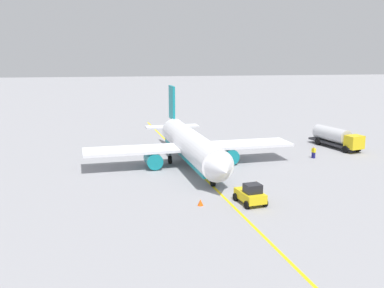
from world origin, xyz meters
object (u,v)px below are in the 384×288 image
airplane (191,146)px  refueling_worker (314,153)px  fuel_tanker (336,137)px  safety_cone_nose (256,184)px  safety_cone_wingtip (200,202)px  pushback_tug (251,194)px

airplane → refueling_worker: size_ratio=17.64×
airplane → fuel_tanker: bearing=107.5°
fuel_tanker → airplane: bearing=-72.5°
fuel_tanker → safety_cone_nose: size_ratio=15.93×
safety_cone_nose → safety_cone_wingtip: bearing=-53.4°
refueling_worker → safety_cone_nose: 17.07m
fuel_tanker → pushback_tug: (24.04, -20.43, -0.71)m
fuel_tanker → refueling_worker: bearing=-45.4°
refueling_worker → safety_cone_wingtip: bearing=-47.5°
fuel_tanker → refueling_worker: (6.17, -6.27, -0.90)m
fuel_tanker → safety_cone_wingtip: size_ratio=16.08×
refueling_worker → airplane: bearing=-85.3°
airplane → refueling_worker: (-1.46, 17.94, -1.85)m
fuel_tanker → refueling_worker: 8.84m
airplane → pushback_tug: size_ratio=7.67×
airplane → refueling_worker: 18.10m
airplane → fuel_tanker: 25.40m
airplane → pushback_tug: (16.41, 3.78, -1.66)m
fuel_tanker → safety_cone_wingtip: (23.82, -25.54, -1.40)m
safety_cone_wingtip → refueling_worker: bearing=132.5°
safety_cone_wingtip → pushback_tug: bearing=87.5°
airplane → refueling_worker: airplane is taller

